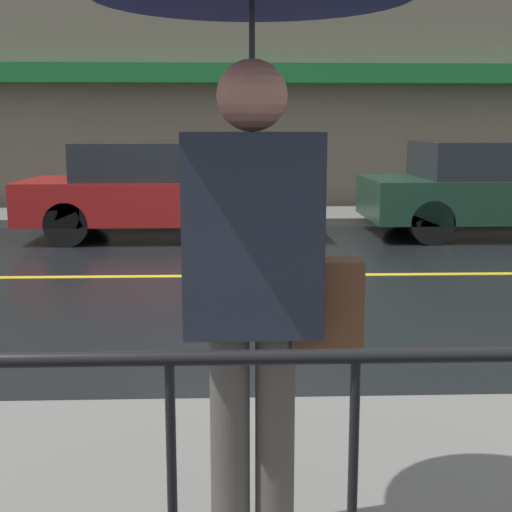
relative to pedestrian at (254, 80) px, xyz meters
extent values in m
plane|color=black|center=(-0.01, 5.45, -1.79)|extent=(80.00, 80.00, 0.00)
cube|color=slate|center=(-0.01, 10.44, -1.72)|extent=(28.00, 2.07, 0.13)
cube|color=gold|center=(-0.01, 5.45, -1.78)|extent=(25.20, 0.12, 0.01)
cube|color=#706656|center=(-0.01, 11.62, 1.71)|extent=(28.00, 0.30, 7.00)
cube|color=#196B2D|center=(-0.01, 11.20, 0.81)|extent=(16.80, 0.55, 0.35)
cylinder|color=black|center=(-0.01, -0.76, -0.67)|extent=(12.00, 0.04, 0.04)
cylinder|color=#4C4742|center=(-0.08, 0.00, -1.24)|extent=(0.14, 0.14, 0.83)
cylinder|color=#4C4742|center=(0.07, 0.00, -1.24)|extent=(0.14, 0.14, 0.83)
cube|color=#232838|center=(-0.01, 0.00, -0.49)|extent=(0.45, 0.27, 0.66)
sphere|color=tan|center=(-0.01, 0.00, -0.05)|extent=(0.23, 0.23, 0.23)
cylinder|color=#262628|center=(-0.01, 0.00, -0.12)|extent=(0.02, 0.02, 0.74)
cube|color=brown|center=(0.24, 0.00, -0.73)|extent=(0.24, 0.12, 0.30)
cube|color=maroon|center=(-1.07, 8.33, -1.22)|extent=(4.05, 1.81, 0.61)
cube|color=#1E2328|center=(-1.24, 8.33, -0.65)|extent=(2.11, 1.67, 0.54)
cylinder|color=black|center=(0.18, 9.13, -1.48)|extent=(0.62, 0.22, 0.62)
cylinder|color=black|center=(0.18, 7.53, -1.48)|extent=(0.62, 0.22, 0.62)
cylinder|color=black|center=(-2.33, 9.13, -1.48)|extent=(0.62, 0.22, 0.62)
cylinder|color=black|center=(-2.33, 7.53, -1.48)|extent=(0.62, 0.22, 0.62)
cube|color=#193828|center=(3.99, 8.33, -1.21)|extent=(4.00, 1.89, 0.61)
cube|color=#1E2328|center=(3.84, 8.33, -0.64)|extent=(2.08, 1.73, 0.54)
cylinder|color=black|center=(2.76, 9.16, -1.47)|extent=(0.63, 0.22, 0.63)
cylinder|color=black|center=(2.76, 7.50, -1.47)|extent=(0.63, 0.22, 0.63)
camera|label=1|loc=(-0.08, -2.32, -0.15)|focal=50.00mm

